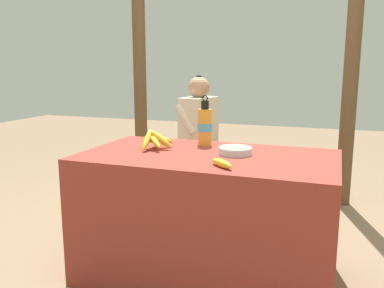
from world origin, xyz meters
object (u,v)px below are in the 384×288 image
(wooden_bench, at_px, (223,166))
(support_post_near, at_px, (140,68))
(seated_vendor, at_px, (194,132))
(support_post_far, at_px, (352,68))
(loose_banana_front, at_px, (222,163))
(serving_bowl, at_px, (235,150))
(banana_bunch_green, at_px, (274,156))
(banana_bunch_ripe, at_px, (155,139))
(water_bottle, at_px, (205,126))

(wooden_bench, bearing_deg, support_post_near, 157.68)
(support_post_near, bearing_deg, seated_vendor, -30.49)
(support_post_far, bearing_deg, loose_banana_front, -107.61)
(serving_bowl, relative_size, support_post_near, 0.08)
(banana_bunch_green, bearing_deg, loose_banana_front, -91.38)
(banana_bunch_ripe, distance_m, support_post_far, 1.90)
(banana_bunch_green, bearing_deg, banana_bunch_ripe, -114.14)
(water_bottle, bearing_deg, wooden_bench, 98.53)
(wooden_bench, xyz_separation_m, banana_bunch_green, (0.42, -0.00, 0.12))
(banana_bunch_green, height_order, support_post_far, support_post_far)
(banana_bunch_ripe, relative_size, support_post_near, 0.11)
(support_post_near, height_order, support_post_far, same)
(water_bottle, relative_size, banana_bunch_green, 1.32)
(banana_bunch_ripe, xyz_separation_m, banana_bunch_green, (0.51, 1.14, -0.30))
(support_post_far, bearing_deg, wooden_bench, -157.68)
(support_post_near, bearing_deg, water_bottle, -50.31)
(water_bottle, bearing_deg, seated_vendor, 113.28)
(wooden_bench, height_order, support_post_near, support_post_near)
(banana_bunch_ripe, distance_m, serving_bowl, 0.47)
(water_bottle, xyz_separation_m, loose_banana_front, (0.24, -0.49, -0.10))
(serving_bowl, xyz_separation_m, seated_vendor, (-0.63, 1.11, -0.10))
(serving_bowl, bearing_deg, support_post_far, 68.97)
(banana_bunch_ripe, height_order, seated_vendor, seated_vendor)
(water_bottle, height_order, banana_bunch_green, water_bottle)
(serving_bowl, distance_m, seated_vendor, 1.28)
(support_post_far, bearing_deg, water_bottle, -121.77)
(banana_bunch_ripe, relative_size, water_bottle, 0.85)
(loose_banana_front, xyz_separation_m, support_post_far, (0.58, 1.82, 0.43))
(banana_bunch_ripe, distance_m, water_bottle, 0.31)
(water_bottle, height_order, loose_banana_front, water_bottle)
(loose_banana_front, distance_m, support_post_far, 1.96)
(banana_bunch_green, height_order, support_post_near, support_post_near)
(banana_bunch_green, distance_m, support_post_far, 0.96)
(banana_bunch_green, distance_m, support_post_near, 1.59)
(water_bottle, distance_m, wooden_bench, 1.06)
(serving_bowl, relative_size, seated_vendor, 0.16)
(banana_bunch_ripe, height_order, water_bottle, water_bottle)
(wooden_bench, bearing_deg, loose_banana_front, -74.91)
(water_bottle, height_order, support_post_near, support_post_near)
(serving_bowl, relative_size, loose_banana_front, 1.24)
(serving_bowl, height_order, banana_bunch_green, serving_bowl)
(support_post_far, bearing_deg, support_post_near, 180.00)
(wooden_bench, height_order, support_post_far, support_post_far)
(banana_bunch_green, bearing_deg, wooden_bench, 179.89)
(banana_bunch_ripe, bearing_deg, support_post_far, 55.51)
(banana_bunch_ripe, relative_size, serving_bowl, 1.40)
(banana_bunch_ripe, height_order, serving_bowl, banana_bunch_ripe)
(loose_banana_front, bearing_deg, water_bottle, 116.41)
(support_post_far, bearing_deg, serving_bowl, -111.03)
(seated_vendor, distance_m, support_post_far, 1.39)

